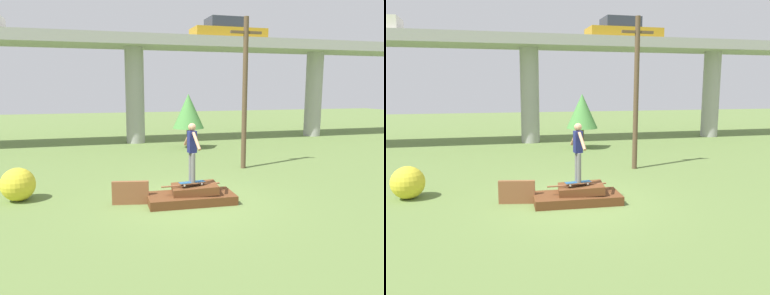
# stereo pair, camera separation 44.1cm
# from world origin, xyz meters

# --- Properties ---
(ground_plane) EXTENTS (80.00, 80.00, 0.00)m
(ground_plane) POSITION_xyz_m (0.00, 0.00, 0.00)
(ground_plane) COLOR olive
(scrap_pile) EXTENTS (2.54, 1.25, 0.55)m
(scrap_pile) POSITION_xyz_m (0.04, 0.02, 0.20)
(scrap_pile) COLOR #5B3319
(scrap_pile) RESTS_ON ground_plane
(scrap_plank_loose) EXTENTS (1.04, 0.32, 0.67)m
(scrap_plank_loose) POSITION_xyz_m (-1.70, 0.33, 0.34)
(scrap_plank_loose) COLOR brown
(scrap_plank_loose) RESTS_ON ground_plane
(skateboard) EXTENTS (0.78, 0.29, 0.09)m
(skateboard) POSITION_xyz_m (0.01, -0.07, 0.62)
(skateboard) COLOR #23517F
(skateboard) RESTS_ON scrap_pile
(skater) EXTENTS (0.24, 1.13, 1.68)m
(skater) POSITION_xyz_m (0.01, -0.07, 1.61)
(skater) COLOR slate
(skater) RESTS_ON skateboard
(highway_overpass) EXTENTS (44.00, 3.42, 6.21)m
(highway_overpass) POSITION_xyz_m (0.00, 12.38, 5.34)
(highway_overpass) COLOR #9E9E99
(highway_overpass) RESTS_ON ground_plane
(car_on_overpass_left) EXTENTS (4.55, 1.84, 1.28)m
(car_on_overpass_left) POSITION_xyz_m (5.79, 12.41, 6.73)
(car_on_overpass_left) COLOR #B28419
(car_on_overpass_left) RESTS_ON highway_overpass
(utility_pole) EXTENTS (1.30, 0.20, 6.02)m
(utility_pole) POSITION_xyz_m (3.34, 3.94, 3.13)
(utility_pole) COLOR brown
(utility_pole) RESTS_ON ground_plane
(tree_behind_left) EXTENTS (1.69, 1.69, 2.96)m
(tree_behind_left) POSITION_xyz_m (2.47, 9.39, 2.02)
(tree_behind_left) COLOR brown
(tree_behind_left) RESTS_ON ground_plane
(bush_yellow_flowering) EXTENTS (0.98, 0.98, 0.98)m
(bush_yellow_flowering) POSITION_xyz_m (-4.82, 1.55, 0.49)
(bush_yellow_flowering) COLOR gold
(bush_yellow_flowering) RESTS_ON ground_plane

